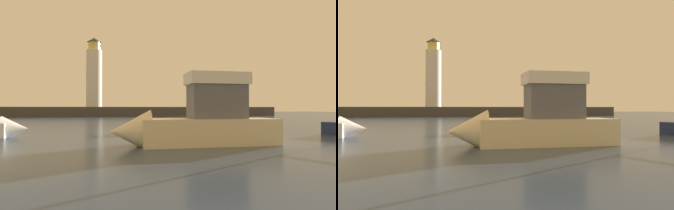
{
  "view_description": "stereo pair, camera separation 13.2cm",
  "coord_description": "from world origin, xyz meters",
  "views": [
    {
      "loc": [
        -3.17,
        -0.67,
        1.96
      ],
      "look_at": [
        0.84,
        19.97,
        2.21
      ],
      "focal_mm": 29.22,
      "sensor_mm": 36.0,
      "label": 1
    },
    {
      "loc": [
        -3.04,
        -0.7,
        1.96
      ],
      "look_at": [
        0.84,
        19.97,
        2.21
      ],
      "focal_mm": 29.22,
      "sensor_mm": 36.0,
      "label": 2
    }
  ],
  "objects": [
    {
      "name": "motorboat_0",
      "position": [
        1.0,
        13.38,
        1.24
      ],
      "size": [
        8.93,
        2.31,
        4.21
      ],
      "color": "beige",
      "rests_on": "ground_plane"
    },
    {
      "name": "ground_plane",
      "position": [
        0.0,
        33.02,
        0.0
      ],
      "size": [
        220.0,
        220.0,
        0.0
      ],
      "primitive_type": "plane",
      "color": "#2D3D51"
    },
    {
      "name": "motorboat_2",
      "position": [
        6.49,
        22.66,
        0.71
      ],
      "size": [
        3.4,
        8.81,
        2.97
      ],
      "color": "#1E284C",
      "rests_on": "ground_plane"
    },
    {
      "name": "lighthouse",
      "position": [
        -8.05,
        66.04,
        10.04
      ],
      "size": [
        3.61,
        3.61,
        16.41
      ],
      "color": "silver",
      "rests_on": "breakwater"
    },
    {
      "name": "breakwater",
      "position": [
        0.0,
        66.04,
        1.14
      ],
      "size": [
        75.4,
        4.1,
        2.27
      ],
      "primitive_type": "cube",
      "color": "#423F3D",
      "rests_on": "ground_plane"
    }
  ]
}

